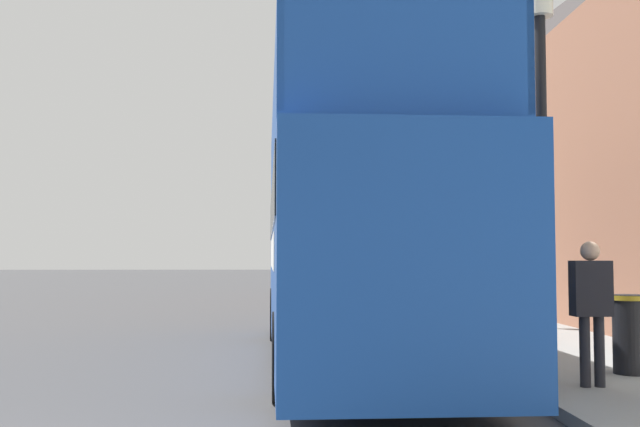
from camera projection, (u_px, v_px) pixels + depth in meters
name	position (u px, v px, depth m)	size (l,w,h in m)	color
ground_plane	(212.00, 305.00, 25.19)	(144.00, 144.00, 0.00)	#3D3D3F
sidewalk	(437.00, 309.00, 22.44)	(3.31, 108.00, 0.14)	gray
brick_terrace_rear	(569.00, 152.00, 24.34)	(6.00, 24.34, 10.09)	#9E664C
tour_bus	(349.00, 244.00, 11.70)	(2.78, 10.56, 4.06)	#19479E
parked_car_ahead_of_bus	(351.00, 291.00, 20.52)	(1.75, 4.54, 1.48)	#9E9EA3
pedestrian_third	(591.00, 299.00, 8.64)	(0.44, 0.24, 1.67)	#232328
lamp_post_nearest	(541.00, 93.00, 9.11)	(0.35, 0.35, 5.11)	black
lamp_post_second	(441.00, 172.00, 16.84)	(0.35, 0.35, 4.95)	black
lamp_post_third	(390.00, 201.00, 24.55)	(0.35, 0.35, 4.82)	black
litter_bin	(630.00, 332.00, 9.57)	(0.48, 0.48, 1.01)	black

